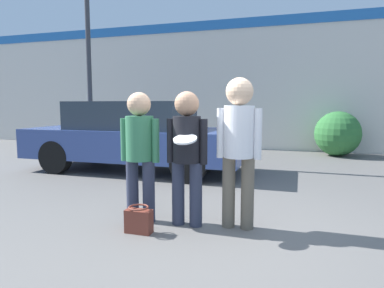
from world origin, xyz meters
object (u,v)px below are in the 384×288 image
handbag (139,220)px  street_lamp (97,7)px  shrub (338,134)px  parked_car_near (135,136)px  person_left (140,147)px  person_right (239,139)px  person_middle_with_frisbee (187,148)px

handbag → street_lamp: bearing=126.8°
street_lamp → shrub: bearing=24.5°
parked_car_near → street_lamp: size_ratio=0.76×
person_left → person_right: (1.18, 0.13, 0.11)m
person_right → person_middle_with_frisbee: bearing=-170.4°
person_middle_with_frisbee → parked_car_near: size_ratio=0.34×
shrub → handbag: bearing=-111.2°
person_left → person_middle_with_frisbee: bearing=2.6°
parked_car_near → shrub: (4.41, 3.61, -0.13)m
street_lamp → shrub: size_ratio=4.95×
person_left → person_right: bearing=6.1°
person_middle_with_frisbee → parked_car_near: (-2.16, 2.92, -0.17)m
person_right → handbag: bearing=-154.0°
person_left → person_middle_with_frisbee: size_ratio=1.00×
person_left → street_lamp: street_lamp is taller
person_right → shrub: 6.66m
street_lamp → handbag: (3.18, -4.26, -3.66)m
person_left → shrub: 7.16m
person_middle_with_frisbee → handbag: person_middle_with_frisbee is taller
person_left → parked_car_near: bearing=117.9°
parked_car_near → street_lamp: street_lamp is taller
person_left → person_right: 1.20m
parked_car_near → handbag: bearing=-62.6°
person_right → parked_car_near: 3.95m
shrub → person_middle_with_frisbee: bearing=-109.0°
person_left → street_lamp: bearing=127.9°
person_left → person_middle_with_frisbee: 0.59m
person_left → handbag: 0.88m
shrub → person_left: bearing=-113.4°
shrub → handbag: 7.46m
person_left → person_right: person_right is taller
parked_car_near → street_lamp: 3.51m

